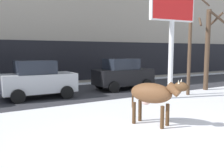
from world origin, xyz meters
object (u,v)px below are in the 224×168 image
at_px(pedestrian_near_billboard, 116,70).
at_px(bare_tree_right_lot, 190,41).
at_px(car_black_hatchback, 123,74).
at_px(bare_tree_far_back, 208,46).
at_px(billboard, 172,9).
at_px(cow_brown, 153,94).
at_px(car_silver_hatchback, 38,80).

xyz_separation_m(pedestrian_near_billboard, bare_tree_right_lot, (0.20, -6.71, 1.93)).
xyz_separation_m(car_black_hatchback, bare_tree_far_back, (4.15, -2.82, 1.67)).
distance_m(pedestrian_near_billboard, bare_tree_right_lot, 6.99).
bearing_deg(pedestrian_near_billboard, billboard, -100.96).
height_order(cow_brown, bare_tree_right_lot, bare_tree_right_lot).
xyz_separation_m(bare_tree_right_lot, bare_tree_far_back, (2.31, 0.67, -0.21)).
distance_m(bare_tree_right_lot, bare_tree_far_back, 2.41).
bearing_deg(cow_brown, pedestrian_near_billboard, 62.66).
relative_size(car_black_hatchback, bare_tree_right_lot, 0.68).
distance_m(cow_brown, bare_tree_right_lot, 6.53).
relative_size(billboard, car_black_hatchback, 1.56).
relative_size(car_silver_hatchback, car_black_hatchback, 1.00).
bearing_deg(bare_tree_right_lot, billboard, -172.72).
distance_m(car_black_hatchback, bare_tree_far_back, 5.29).
relative_size(cow_brown, bare_tree_far_back, 0.41).
bearing_deg(car_black_hatchback, pedestrian_near_billboard, 62.98).
height_order(pedestrian_near_billboard, bare_tree_far_back, bare_tree_far_back).
relative_size(car_black_hatchback, bare_tree_far_back, 0.76).
bearing_deg(cow_brown, bare_tree_right_lot, 31.37).
height_order(bare_tree_right_lot, bare_tree_far_back, bare_tree_right_lot).
height_order(cow_brown, pedestrian_near_billboard, pedestrian_near_billboard).
bearing_deg(cow_brown, car_silver_hatchback, 104.51).
xyz_separation_m(car_silver_hatchback, pedestrian_near_billboard, (6.85, 3.43, -0.05)).
height_order(car_silver_hatchback, bare_tree_right_lot, bare_tree_right_lot).
relative_size(billboard, pedestrian_near_billboard, 3.21).
distance_m(car_silver_hatchback, pedestrian_near_billboard, 7.66).
height_order(cow_brown, bare_tree_far_back, bare_tree_far_back).
relative_size(billboard, bare_tree_far_back, 1.18).
distance_m(cow_brown, car_black_hatchback, 7.61).
height_order(car_black_hatchback, bare_tree_right_lot, bare_tree_right_lot).
bearing_deg(pedestrian_near_billboard, bare_tree_far_back, -67.50).
distance_m(car_silver_hatchback, bare_tree_far_back, 9.85).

